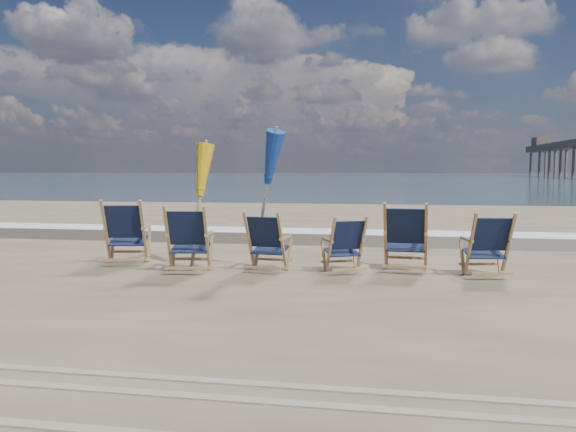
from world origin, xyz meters
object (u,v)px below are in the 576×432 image
object	(u,v)px
umbrella_blue	(264,158)
beach_chair_3	(362,244)
umbrella_yellow	(198,176)
beach_chair_2	(282,243)
beach_chair_5	(509,245)
beach_chair_0	(143,232)
beach_chair_1	(207,239)
beach_chair_4	(426,238)

from	to	relation	value
umbrella_blue	beach_chair_3	bearing A→B (deg)	-4.38
umbrella_yellow	beach_chair_2	bearing A→B (deg)	-8.96
beach_chair_2	beach_chair_5	xyz separation A→B (m)	(3.36, 0.18, 0.01)
beach_chair_0	umbrella_blue	bearing A→B (deg)	167.47
umbrella_yellow	beach_chair_5	bearing A→B (deg)	-0.57
beach_chair_1	beach_chair_5	distance (m)	4.51
beach_chair_1	beach_chair_2	bearing A→B (deg)	-178.82
beach_chair_5	umbrella_yellow	size ratio (longest dim) A/B	0.49
beach_chair_1	umbrella_yellow	bearing A→B (deg)	-65.65
beach_chair_2	umbrella_blue	world-z (taller)	umbrella_blue
beach_chair_1	beach_chair_2	distance (m)	1.16
beach_chair_1	beach_chair_3	world-z (taller)	beach_chair_1
beach_chair_2	beach_chair_5	size ratio (longest dim) A/B	0.97
beach_chair_5	beach_chair_2	bearing A→B (deg)	-6.64
beach_chair_2	beach_chair_4	world-z (taller)	beach_chair_4
beach_chair_4	umbrella_blue	size ratio (longest dim) A/B	0.48
beach_chair_2	beach_chair_3	distance (m)	1.25
beach_chair_1	beach_chair_5	xyz separation A→B (m)	(4.49, 0.38, -0.04)
beach_chair_5	umbrella_yellow	distance (m)	4.88
umbrella_yellow	umbrella_blue	size ratio (longest dim) A/B	0.87
beach_chair_0	beach_chair_1	distance (m)	1.41
beach_chair_0	umbrella_yellow	distance (m)	1.40
beach_chair_0	beach_chair_3	size ratio (longest dim) A/B	1.22
beach_chair_3	beach_chair_0	bearing A→B (deg)	-25.27
beach_chair_0	umbrella_yellow	bearing A→B (deg)	159.06
beach_chair_3	beach_chair_4	xyz separation A→B (m)	(0.96, 0.14, 0.10)
umbrella_yellow	beach_chair_1	bearing A→B (deg)	-56.79
beach_chair_0	beach_chair_5	xyz separation A→B (m)	(5.78, -0.19, -0.06)
beach_chair_0	beach_chair_4	xyz separation A→B (m)	(4.61, 0.03, -0.00)
beach_chair_3	umbrella_blue	xyz separation A→B (m)	(-1.58, 0.12, 1.33)
beach_chair_0	umbrella_yellow	xyz separation A→B (m)	(1.01, -0.14, 0.95)
beach_chair_3	beach_chair_4	world-z (taller)	beach_chair_4
beach_chair_1	beach_chair_3	xyz separation A→B (m)	(2.36, 0.46, -0.08)
beach_chair_1	beach_chair_4	xyz separation A→B (m)	(3.32, 0.60, 0.02)
umbrella_yellow	umbrella_blue	distance (m)	1.10
beach_chair_1	umbrella_blue	xyz separation A→B (m)	(0.77, 0.58, 1.25)
beach_chair_4	beach_chair_2	bearing A→B (deg)	14.57
beach_chair_0	beach_chair_1	bearing A→B (deg)	143.31
beach_chair_0	umbrella_blue	xyz separation A→B (m)	(2.06, 0.02, 1.23)
beach_chair_0	beach_chair_3	distance (m)	3.65
beach_chair_0	beach_chair_5	distance (m)	5.79
beach_chair_5	umbrella_yellow	world-z (taller)	umbrella_yellow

